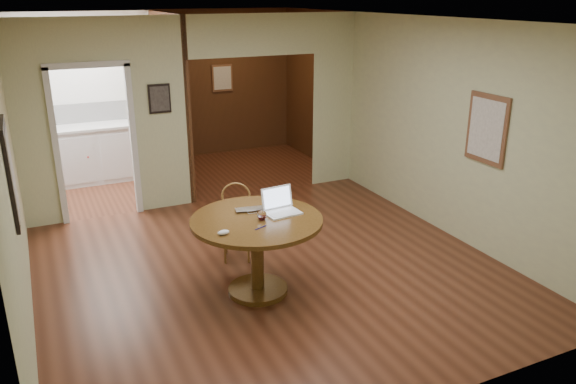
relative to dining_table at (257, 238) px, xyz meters
name	(u,v)px	position (x,y,z in m)	size (l,w,h in m)	color
floor	(273,270)	(0.33, 0.38, -0.62)	(5.00, 5.00, 0.00)	#492314
room_shell	(160,112)	(-0.13, 3.48, 0.67)	(5.20, 7.50, 5.00)	white
dining_table	(257,238)	(0.00, 0.00, 0.00)	(1.34, 1.34, 0.84)	brown
chair	(236,217)	(0.10, 0.90, -0.12)	(0.49, 0.49, 0.90)	#935D34
open_laptop	(280,206)	(0.29, 0.07, 0.28)	(0.37, 0.33, 0.25)	white
closed_laptop	(251,211)	(0.01, 0.18, 0.23)	(0.31, 0.20, 0.02)	#AFAFB4
mouse	(224,232)	(-0.43, -0.24, 0.24)	(0.12, 0.06, 0.05)	white
wine_glass	(262,215)	(0.03, -0.06, 0.27)	(0.10, 0.10, 0.11)	white
pen	(261,228)	(-0.06, -0.24, 0.22)	(0.01, 0.01, 0.15)	#0C0D5A
kitchen_cabinet	(96,153)	(-1.02, 4.58, -0.15)	(2.06, 0.60, 0.94)	silver
grocery_bag	(137,111)	(-0.28, 4.58, 0.49)	(0.34, 0.29, 0.34)	beige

